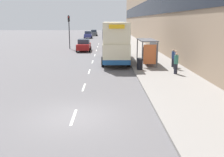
{
  "coord_description": "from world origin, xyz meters",
  "views": [
    {
      "loc": [
        1.59,
        -11.17,
        4.47
      ],
      "look_at": [
        2.21,
        18.82,
        -2.52
      ],
      "focal_mm": 40.0,
      "sensor_mm": 36.0,
      "label": 1
    }
  ],
  "objects_px": {
    "car_0": "(94,33)",
    "car_1": "(88,35)",
    "pedestrian_2": "(173,58)",
    "litter_bin": "(140,64)",
    "bus_shelter": "(149,47)",
    "traffic_light_far_kerb": "(69,27)",
    "car_2": "(84,45)",
    "pedestrian_1": "(143,54)",
    "pedestrian_at_shelter": "(175,60)",
    "double_decker_bus_near": "(115,41)",
    "pedestrian_3": "(176,63)"
  },
  "relations": [
    {
      "from": "traffic_light_far_kerb",
      "to": "car_2",
      "type": "bearing_deg",
      "value": -50.34
    },
    {
      "from": "pedestrian_at_shelter",
      "to": "traffic_light_far_kerb",
      "type": "xyz_separation_m",
      "value": [
        -12.23,
        18.16,
        2.53
      ]
    },
    {
      "from": "car_1",
      "to": "litter_bin",
      "type": "distance_m",
      "value": 43.91
    },
    {
      "from": "double_decker_bus_near",
      "to": "car_1",
      "type": "distance_m",
      "value": 38.01
    },
    {
      "from": "car_1",
      "to": "pedestrian_3",
      "type": "relative_size",
      "value": 2.23
    },
    {
      "from": "car_0",
      "to": "litter_bin",
      "type": "height_order",
      "value": "car_0"
    },
    {
      "from": "double_decker_bus_near",
      "to": "pedestrian_3",
      "type": "bearing_deg",
      "value": -57.29
    },
    {
      "from": "pedestrian_at_shelter",
      "to": "litter_bin",
      "type": "height_order",
      "value": "pedestrian_at_shelter"
    },
    {
      "from": "bus_shelter",
      "to": "car_1",
      "type": "bearing_deg",
      "value": 102.49
    },
    {
      "from": "litter_bin",
      "to": "bus_shelter",
      "type": "bearing_deg",
      "value": 64.92
    },
    {
      "from": "double_decker_bus_near",
      "to": "pedestrian_3",
      "type": "distance_m",
      "value": 9.02
    },
    {
      "from": "double_decker_bus_near",
      "to": "litter_bin",
      "type": "height_order",
      "value": "double_decker_bus_near"
    },
    {
      "from": "litter_bin",
      "to": "traffic_light_far_kerb",
      "type": "relative_size",
      "value": 0.2
    },
    {
      "from": "car_1",
      "to": "double_decker_bus_near",
      "type": "bearing_deg",
      "value": 98.62
    },
    {
      "from": "car_2",
      "to": "traffic_light_far_kerb",
      "type": "relative_size",
      "value": 0.81
    },
    {
      "from": "bus_shelter",
      "to": "traffic_light_far_kerb",
      "type": "bearing_deg",
      "value": 122.7
    },
    {
      "from": "car_0",
      "to": "litter_bin",
      "type": "relative_size",
      "value": 4.03
    },
    {
      "from": "bus_shelter",
      "to": "pedestrian_2",
      "type": "height_order",
      "value": "bus_shelter"
    },
    {
      "from": "car_2",
      "to": "litter_bin",
      "type": "distance_m",
      "value": 16.65
    },
    {
      "from": "car_0",
      "to": "car_1",
      "type": "height_order",
      "value": "car_1"
    },
    {
      "from": "double_decker_bus_near",
      "to": "car_1",
      "type": "height_order",
      "value": "double_decker_bus_near"
    },
    {
      "from": "bus_shelter",
      "to": "pedestrian_2",
      "type": "bearing_deg",
      "value": -31.39
    },
    {
      "from": "car_0",
      "to": "car_1",
      "type": "relative_size",
      "value": 1.07
    },
    {
      "from": "double_decker_bus_near",
      "to": "pedestrian_3",
      "type": "xyz_separation_m",
      "value": [
        4.83,
        -7.52,
        -1.24
      ]
    },
    {
      "from": "car_2",
      "to": "pedestrian_2",
      "type": "relative_size",
      "value": 2.52
    },
    {
      "from": "litter_bin",
      "to": "traffic_light_far_kerb",
      "type": "xyz_separation_m",
      "value": [
        -8.95,
        18.46,
        2.86
      ]
    },
    {
      "from": "pedestrian_2",
      "to": "pedestrian_3",
      "type": "height_order",
      "value": "pedestrian_3"
    },
    {
      "from": "car_1",
      "to": "pedestrian_1",
      "type": "bearing_deg",
      "value": 102.93
    },
    {
      "from": "double_decker_bus_near",
      "to": "litter_bin",
      "type": "xyz_separation_m",
      "value": [
        2.07,
        -5.66,
        -1.62
      ]
    },
    {
      "from": "pedestrian_2",
      "to": "pedestrian_3",
      "type": "relative_size",
      "value": 0.96
    },
    {
      "from": "pedestrian_1",
      "to": "bus_shelter",
      "type": "bearing_deg",
      "value": -85.09
    },
    {
      "from": "pedestrian_at_shelter",
      "to": "litter_bin",
      "type": "bearing_deg",
      "value": -174.86
    },
    {
      "from": "pedestrian_3",
      "to": "litter_bin",
      "type": "xyz_separation_m",
      "value": [
        -2.75,
        1.86,
        -0.38
      ]
    },
    {
      "from": "traffic_light_far_kerb",
      "to": "pedestrian_3",
      "type": "bearing_deg",
      "value": -60.06
    },
    {
      "from": "double_decker_bus_near",
      "to": "traffic_light_far_kerb",
      "type": "height_order",
      "value": "traffic_light_far_kerb"
    },
    {
      "from": "pedestrian_2",
      "to": "litter_bin",
      "type": "distance_m",
      "value": 3.62
    },
    {
      "from": "pedestrian_3",
      "to": "traffic_light_far_kerb",
      "type": "distance_m",
      "value": 23.58
    },
    {
      "from": "car_0",
      "to": "litter_bin",
      "type": "xyz_separation_m",
      "value": [
        6.83,
        -54.12,
        -0.2
      ]
    },
    {
      "from": "double_decker_bus_near",
      "to": "car_2",
      "type": "height_order",
      "value": "double_decker_bus_near"
    },
    {
      "from": "double_decker_bus_near",
      "to": "pedestrian_2",
      "type": "height_order",
      "value": "double_decker_bus_near"
    },
    {
      "from": "car_2",
      "to": "pedestrian_1",
      "type": "distance_m",
      "value": 12.83
    },
    {
      "from": "litter_bin",
      "to": "traffic_light_far_kerb",
      "type": "height_order",
      "value": "traffic_light_far_kerb"
    },
    {
      "from": "traffic_light_far_kerb",
      "to": "litter_bin",
      "type": "bearing_deg",
      "value": -64.13
    },
    {
      "from": "car_2",
      "to": "pedestrian_2",
      "type": "bearing_deg",
      "value": 124.74
    },
    {
      "from": "bus_shelter",
      "to": "pedestrian_1",
      "type": "relative_size",
      "value": 2.68
    },
    {
      "from": "car_2",
      "to": "pedestrian_1",
      "type": "xyz_separation_m",
      "value": [
        7.42,
        -10.47,
        0.07
      ]
    },
    {
      "from": "bus_shelter",
      "to": "car_0",
      "type": "height_order",
      "value": "bus_shelter"
    },
    {
      "from": "pedestrian_2",
      "to": "litter_bin",
      "type": "relative_size",
      "value": 1.62
    },
    {
      "from": "pedestrian_3",
      "to": "car_0",
      "type": "bearing_deg",
      "value": 99.72
    },
    {
      "from": "pedestrian_2",
      "to": "pedestrian_1",
      "type": "bearing_deg",
      "value": 123.03
    }
  ]
}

